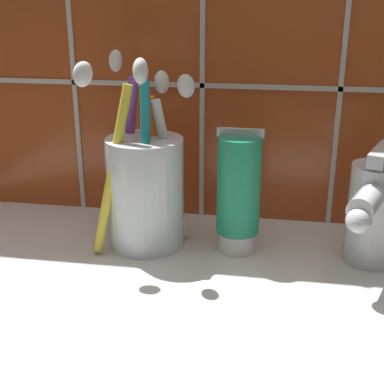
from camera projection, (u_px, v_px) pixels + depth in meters
sink_counter at (158, 296)px, 46.22cm from camera, size 56.03×33.69×2.00cm
tile_wall_backsplash at (190, 32)px, 54.77cm from camera, size 66.03×1.72×43.72cm
toothbrush_cup at (145, 186)px, 51.70cm from camera, size 10.55×10.07×18.69cm
toothpaste_tube at (239, 193)px, 50.29cm from camera, size 4.31×4.10×12.18cm
sink_faucet at (374, 210)px, 48.08cm from camera, size 5.91×10.42×10.94cm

